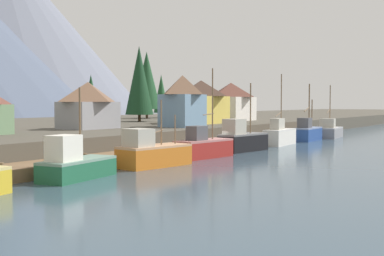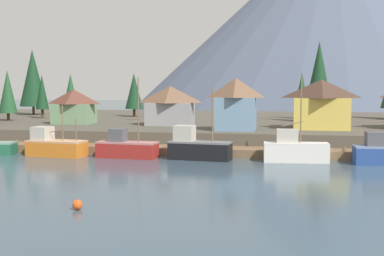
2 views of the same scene
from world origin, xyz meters
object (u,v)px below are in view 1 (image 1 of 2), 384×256
(fishing_boat_grey, at_px, (329,131))
(house_grey, at_px, (88,105))
(fishing_boat_blue, at_px, (307,132))
(conifer_far_right, at_px, (91,93))
(fishing_boat_black, at_px, (242,140))
(conifer_mid_left, at_px, (161,94))
(fishing_boat_green, at_px, (75,164))
(conifer_mid_right, at_px, (147,80))
(fishing_boat_red, at_px, (203,147))
(conifer_back_left, at_px, (139,80))
(fishing_boat_white, at_px, (279,135))
(house_yellow, at_px, (201,101))
(fishing_boat_orange, at_px, (152,153))
(house_blue, at_px, (182,101))

(fishing_boat_grey, xyz_separation_m, house_grey, (-36.28, 18.46, 4.45))
(fishing_boat_blue, xyz_separation_m, conifer_far_right, (-8.28, 37.26, 6.32))
(fishing_boat_black, distance_m, conifer_mid_left, 54.59)
(fishing_boat_green, xyz_separation_m, conifer_mid_right, (55.58, 38.18, 9.17))
(house_grey, bearing_deg, fishing_boat_red, -93.73)
(house_grey, distance_m, conifer_back_left, 24.78)
(fishing_boat_white, distance_m, conifer_mid_left, 47.79)
(fishing_boat_red, bearing_deg, house_yellow, 39.72)
(fishing_boat_grey, bearing_deg, house_grey, 145.95)
(fishing_boat_white, bearing_deg, fishing_boat_green, 176.21)
(fishing_boat_white, height_order, conifer_mid_right, conifer_mid_right)
(fishing_boat_red, xyz_separation_m, fishing_boat_white, (19.50, 0.20, 0.15))
(fishing_boat_red, distance_m, conifer_back_left, 37.61)
(fishing_boat_red, distance_m, house_yellow, 28.10)
(fishing_boat_white, xyz_separation_m, conifer_mid_left, (25.53, 39.88, 6.41))
(fishing_boat_orange, bearing_deg, fishing_boat_red, 9.66)
(house_grey, relative_size, house_yellow, 0.91)
(fishing_boat_blue, distance_m, fishing_boat_grey, 8.30)
(fishing_boat_red, xyz_separation_m, fishing_boat_black, (8.50, 0.03, 0.25))
(fishing_boat_grey, height_order, house_grey, fishing_boat_grey)
(fishing_boat_white, distance_m, house_blue, 14.06)
(fishing_boat_white, bearing_deg, house_yellow, 72.26)
(conifer_back_left, bearing_deg, fishing_boat_red, -129.64)
(fishing_boat_black, bearing_deg, fishing_boat_red, -173.38)
(fishing_boat_green, relative_size, fishing_boat_black, 0.87)
(fishing_boat_orange, height_order, fishing_boat_red, fishing_boat_red)
(conifer_mid_left, distance_m, conifer_back_left, 24.77)
(conifer_far_right, bearing_deg, fishing_boat_red, -119.25)
(fishing_boat_blue, relative_size, house_yellow, 1.12)
(fishing_boat_black, height_order, house_yellow, house_yellow)
(fishing_boat_green, bearing_deg, conifer_mid_left, 23.50)
(fishing_boat_white, distance_m, conifer_back_left, 29.48)
(fishing_boat_grey, bearing_deg, house_blue, 149.02)
(fishing_boat_white, bearing_deg, fishing_boat_blue, -5.25)
(fishing_boat_blue, relative_size, house_grey, 1.22)
(house_grey, height_order, conifer_mid_right, conifer_mid_right)
(conifer_back_left, distance_m, conifer_far_right, 9.65)
(fishing_boat_orange, relative_size, fishing_boat_grey, 0.85)
(fishing_boat_red, relative_size, house_blue, 1.35)
(house_blue, distance_m, conifer_far_right, 27.98)
(fishing_boat_blue, relative_size, conifer_mid_right, 0.63)
(fishing_boat_white, distance_m, conifer_mid_right, 42.71)
(fishing_boat_blue, xyz_separation_m, conifer_mid_right, (8.19, 37.87, 9.08))
(fishing_boat_blue, distance_m, conifer_mid_right, 39.79)
(conifer_back_left, bearing_deg, fishing_boat_grey, -63.86)
(house_grey, xyz_separation_m, conifer_back_left, (22.21, 10.22, 4.09))
(conifer_mid_right, bearing_deg, fishing_boat_white, -115.34)
(fishing_boat_black, relative_size, fishing_boat_white, 0.84)
(fishing_boat_red, relative_size, house_grey, 1.34)
(fishing_boat_orange, distance_m, fishing_boat_blue, 38.10)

